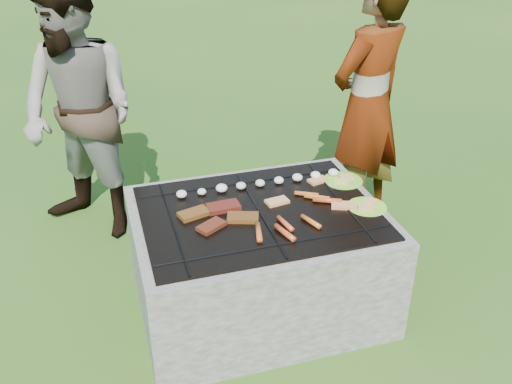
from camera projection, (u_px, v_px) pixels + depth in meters
lawn at (259, 303)px, 3.26m from camera, size 60.00×60.00×0.00m
fire_pit at (259, 263)px, 3.12m from camera, size 1.30×1.00×0.62m
mushrooms at (261, 183)px, 3.19m from camera, size 0.95×0.06×0.04m
pork_slabs at (219, 215)px, 2.91m from camera, size 0.41×0.28×0.03m
sausages at (298, 215)px, 2.90m from camera, size 0.55×0.45×0.03m
bread_on_grate at (313, 197)px, 3.08m from camera, size 0.46×0.40×0.02m
plate_far at (343, 181)px, 3.26m from camera, size 0.27×0.27×0.03m
plate_near at (367, 207)px, 3.00m from camera, size 0.23×0.23×0.03m
cook at (368, 105)px, 3.66m from camera, size 0.73×0.62×1.69m
bystander at (80, 114)px, 3.55m from camera, size 1.02×1.03×1.68m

